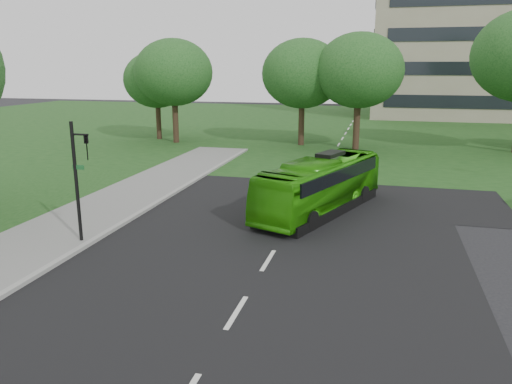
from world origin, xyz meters
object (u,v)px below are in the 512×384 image
tree_park_f (157,80)px  traffic_light (79,174)px  tree_park_a (174,73)px  tree_park_c (359,71)px  bus (321,185)px  tree_park_b (302,74)px

tree_park_f → traffic_light: bearing=-70.7°
tree_park_a → tree_park_c: 16.07m
tree_park_f → traffic_light: (9.62, -27.51, -2.72)m
tree_park_c → tree_park_f: (-18.53, 1.55, -0.89)m
tree_park_c → traffic_light: tree_park_c is taller
bus → traffic_light: traffic_light is taller
tree_park_f → bus: (17.95, -20.72, -4.25)m
tree_park_a → tree_park_c: (16.07, 0.16, 0.20)m
tree_park_a → tree_park_f: size_ratio=1.13×
bus → tree_park_c: bearing=109.0°
tree_park_a → bus: bearing=-50.8°
tree_park_a → tree_park_b: bearing=6.7°
tree_park_b → tree_park_c: (4.81, -1.17, 0.28)m
tree_park_b → tree_park_a: bearing=-173.3°
tree_park_f → bus: bearing=-49.1°
traffic_light → tree_park_f: bearing=86.6°
tree_park_b → tree_park_f: (-13.72, 0.38, -0.61)m
bus → traffic_light: bearing=-120.1°
tree_park_c → tree_park_a: bearing=-179.4°
tree_park_c → traffic_light: 27.69m
tree_park_b → traffic_light: 27.64m
tree_park_c → bus: size_ratio=1.03×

